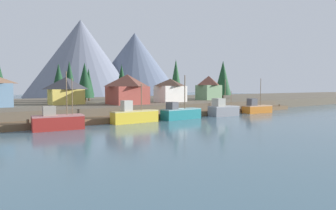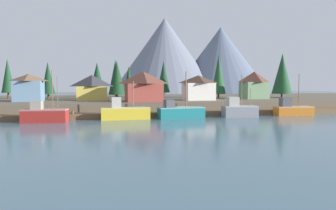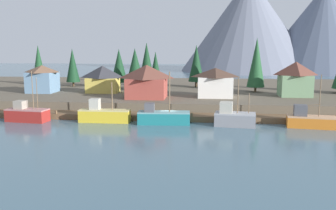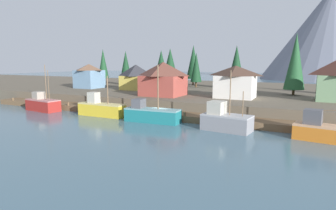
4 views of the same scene
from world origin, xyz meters
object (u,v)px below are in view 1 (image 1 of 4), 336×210
fishing_boat_yellow (134,115)px  house_green (209,88)px  conifer_back_right (59,80)px  house_white (170,90)px  fishing_boat_teal (181,113)px  house_red (127,89)px  fishing_boat_red (57,121)px  conifer_centre (122,80)px  conifer_mid_right (223,78)px  house_yellow (66,90)px  fishing_boat_orange (257,108)px  conifer_far_left (85,80)px  conifer_far_right (89,82)px  fishing_boat_grey (223,110)px  conifer_near_right (70,77)px  conifer_back_left (176,78)px

fishing_boat_yellow → house_green: 40.56m
house_green → conifer_back_right: (-40.48, 12.59, 1.91)m
house_green → house_white: bearing=-169.8°
fishing_boat_teal → house_red: 14.78m
fishing_boat_red → fishing_boat_yellow: fishing_boat_red is taller
conifer_centre → conifer_mid_right: bearing=-17.0°
house_green → house_yellow: bearing=177.2°
fishing_boat_yellow → fishing_boat_orange: (33.85, -0.77, -0.13)m
house_green → conifer_far_left: conifer_far_left is taller
fishing_boat_orange → conifer_far_right: conifer_far_right is taller
house_white → conifer_centre: (-4.36, 19.02, 3.04)m
fishing_boat_grey → house_white: 16.73m
house_yellow → conifer_mid_right: size_ratio=0.57×
conifer_mid_right → conifer_far_left: (-47.81, 2.00, -1.41)m
fishing_boat_red → house_yellow: size_ratio=1.18×
house_red → conifer_far_left: conifer_far_left is taller
conifer_mid_right → conifer_centre: 34.93m
conifer_mid_right → fishing_boat_grey: bearing=-136.9°
house_red → conifer_mid_right: conifer_mid_right is taller
conifer_back_right → conifer_centre: bearing=10.0°
fishing_boat_yellow → fishing_boat_grey: (21.85, -0.83, 0.10)m
fishing_boat_grey → fishing_boat_teal: bearing=-174.9°
house_red → fishing_boat_teal: bearing=-70.1°
fishing_boat_teal → conifer_far_left: size_ratio=0.87×
conifer_centre → conifer_far_right: bearing=-177.4°
house_white → house_red: bearing=-169.9°
fishing_boat_grey → conifer_back_right: conifer_back_right is taller
fishing_boat_teal → house_yellow: 26.54m
fishing_boat_red → house_red: size_ratio=1.07×
conifer_near_right → house_white: bearing=-53.8°
fishing_boat_teal → conifer_back_left: bearing=50.5°
fishing_boat_grey → conifer_back_left: 28.08m
fishing_boat_grey → fishing_boat_red: bearing=-173.4°
house_red → conifer_back_left: size_ratio=0.66×
house_green → conifer_mid_right: bearing=25.1°
house_white → conifer_far_right: (-14.88, 18.54, 2.20)m
house_red → house_white: (13.85, 2.47, -0.35)m
house_yellow → house_white: size_ratio=1.00×
fishing_boat_grey → conifer_near_right: conifer_near_right is taller
house_red → conifer_near_right: conifer_near_right is taller
fishing_boat_yellow → conifer_mid_right: conifer_mid_right is taller
fishing_boat_teal → conifer_far_right: 35.29m
fishing_boat_yellow → fishing_boat_teal: 10.22m
fishing_boat_grey → house_green: 24.13m
fishing_boat_orange → house_green: house_green is taller
fishing_boat_red → fishing_boat_grey: (35.23, -0.11, 0.14)m
fishing_boat_yellow → conifer_far_right: bearing=82.3°
conifer_centre → fishing_boat_yellow: bearing=-113.6°
house_yellow → house_red: (11.29, -7.49, 0.31)m
fishing_boat_teal → conifer_back_right: size_ratio=0.89×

